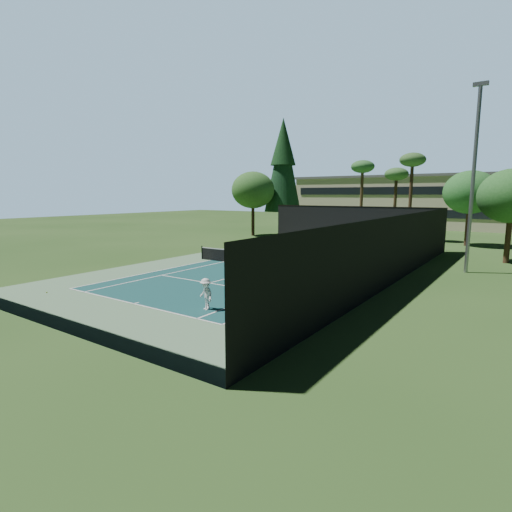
{
  "coord_description": "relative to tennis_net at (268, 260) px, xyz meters",
  "views": [
    {
      "loc": [
        15.39,
        -23.81,
        5.19
      ],
      "look_at": [
        1.0,
        -3.0,
        1.3
      ],
      "focal_mm": 28.0,
      "sensor_mm": 36.0,
      "label": 1
    }
  ],
  "objects": [
    {
      "name": "ground",
      "position": [
        0.0,
        0.0,
        -0.56
      ],
      "size": [
        160.0,
        160.0,
        0.0
      ],
      "primitive_type": "plane",
      "color": "#294B1C",
      "rests_on": "ground"
    },
    {
      "name": "apron_slab",
      "position": [
        0.0,
        0.0,
        -0.55
      ],
      "size": [
        18.0,
        32.0,
        0.01
      ],
      "primitive_type": "cube",
      "color": "#608962",
      "rests_on": "ground"
    },
    {
      "name": "court_surface",
      "position": [
        0.0,
        0.0,
        -0.55
      ],
      "size": [
        10.97,
        23.77,
        0.01
      ],
      "primitive_type": "cube",
      "color": "#164848",
      "rests_on": "ground"
    },
    {
      "name": "court_lines",
      "position": [
        0.0,
        0.0,
        -0.54
      ],
      "size": [
        11.07,
        23.87,
        0.01
      ],
      "color": "white",
      "rests_on": "ground"
    },
    {
      "name": "tennis_net",
      "position": [
        0.0,
        0.0,
        0.0
      ],
      "size": [
        12.9,
        0.1,
        1.1
      ],
      "color": "black",
      "rests_on": "ground"
    },
    {
      "name": "fence",
      "position": [
        0.0,
        0.06,
        1.45
      ],
      "size": [
        18.04,
        32.05,
        4.03
      ],
      "color": "black",
      "rests_on": "ground"
    },
    {
      "name": "player",
      "position": [
        3.5,
        -10.61,
        0.17
      ],
      "size": [
        1.07,
        0.83,
        1.46
      ],
      "primitive_type": "imported",
      "rotation": [
        0.0,
        0.0,
        -0.34
      ],
      "color": "white",
      "rests_on": "ground"
    },
    {
      "name": "tennis_ball_a",
      "position": [
        -5.59,
        -13.12,
        -0.52
      ],
      "size": [
        0.07,
        0.07,
        0.07
      ],
      "primitive_type": "sphere",
      "color": "#CFEC35",
      "rests_on": "ground"
    },
    {
      "name": "tennis_ball_b",
      "position": [
        -1.18,
        1.73,
        -0.52
      ],
      "size": [
        0.08,
        0.08,
        0.08
      ],
      "primitive_type": "sphere",
      "color": "#CEF036",
      "rests_on": "ground"
    },
    {
      "name": "tennis_ball_c",
      "position": [
        1.9,
        1.49,
        -0.52
      ],
      "size": [
        0.07,
        0.07,
        0.07
      ],
      "primitive_type": "sphere",
      "color": "gold",
      "rests_on": "ground"
    },
    {
      "name": "tennis_ball_d",
      "position": [
        -3.68,
        2.9,
        -0.52
      ],
      "size": [
        0.07,
        0.07,
        0.07
      ],
      "primitive_type": "sphere",
      "color": "#BFCF2F",
      "rests_on": "ground"
    },
    {
      "name": "park_bench",
      "position": [
        -0.96,
        15.47,
        -0.01
      ],
      "size": [
        1.5,
        0.45,
        1.02
      ],
      "color": "beige",
      "rests_on": "ground"
    },
    {
      "name": "trash_bin",
      "position": [
        -0.34,
        15.47,
        -0.08
      ],
      "size": [
        0.56,
        0.56,
        0.95
      ],
      "color": "black",
      "rests_on": "ground"
    },
    {
      "name": "pine_tree",
      "position": [
        -12.0,
        22.0,
        9.0
      ],
      "size": [
        4.8,
        4.8,
        15.0
      ],
      "color": "#452F1D",
      "rests_on": "ground"
    },
    {
      "name": "palm_a",
      "position": [
        -2.0,
        24.0,
        7.63
      ],
      "size": [
        2.8,
        2.8,
        9.32
      ],
      "color": "#4D3721",
      "rests_on": "ground"
    },
    {
      "name": "palm_b",
      "position": [
        1.5,
        26.0,
        6.8
      ],
      "size": [
        2.8,
        2.8,
        8.42
      ],
      "color": "#3F2E1B",
      "rests_on": "ground"
    },
    {
      "name": "palm_c",
      "position": [
        4.0,
        23.0,
        8.05
      ],
      "size": [
        2.8,
        2.8,
        9.77
      ],
      "color": "#3F2A1B",
      "rests_on": "ground"
    },
    {
      "name": "decid_tree_a",
      "position": [
        10.0,
        22.0,
        4.86
      ],
      "size": [
        5.12,
        5.12,
        7.62
      ],
      "color": "#452B1D",
      "rests_on": "ground"
    },
    {
      "name": "decid_tree_b",
      "position": [
        14.0,
        12.0,
        4.52
      ],
      "size": [
        4.8,
        4.8,
        7.14
      ],
      "color": "#4E3321",
      "rests_on": "ground"
    },
    {
      "name": "decid_tree_c",
      "position": [
        -14.0,
        18.0,
        5.21
      ],
      "size": [
        5.44,
        5.44,
        8.09
      ],
      "color": "#3F291B",
      "rests_on": "ground"
    },
    {
      "name": "campus_building",
      "position": [
        0.0,
        45.98,
        3.65
      ],
      "size": [
        40.5,
        12.5,
        8.3
      ],
      "color": "beige",
      "rests_on": "ground"
    },
    {
      "name": "light_pole",
      "position": [
        12.0,
        6.0,
        5.9
      ],
      "size": [
        0.9,
        0.25,
        12.22
      ],
      "color": "#95979D",
      "rests_on": "ground"
    }
  ]
}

